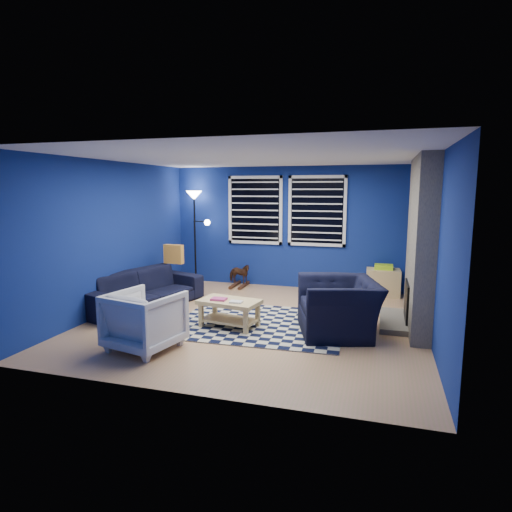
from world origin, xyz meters
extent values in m
plane|color=tan|center=(0.00, 0.00, 0.00)|extent=(5.00, 5.00, 0.00)
plane|color=white|center=(0.00, 0.00, 2.50)|extent=(5.00, 5.00, 0.00)
plane|color=navy|center=(0.00, 2.50, 1.25)|extent=(5.00, 0.00, 5.00)
plane|color=navy|center=(-2.50, 0.00, 1.25)|extent=(0.00, 5.00, 5.00)
plane|color=navy|center=(2.50, 0.00, 1.25)|extent=(0.00, 5.00, 5.00)
cube|color=gray|center=(2.37, 0.50, 1.25)|extent=(0.26, 2.00, 2.50)
cube|color=black|center=(2.23, 0.50, 0.35)|extent=(0.04, 0.70, 0.60)
cube|color=gray|center=(2.10, 0.50, 0.04)|extent=(0.50, 1.20, 0.08)
cube|color=black|center=(-0.75, 2.48, 1.60)|extent=(1.05, 0.02, 1.30)
cube|color=white|center=(-0.75, 2.47, 2.28)|extent=(1.17, 0.05, 0.06)
cube|color=white|center=(-0.75, 2.47, 0.92)|extent=(1.17, 0.05, 0.06)
cube|color=black|center=(0.55, 2.48, 1.60)|extent=(1.05, 0.02, 1.30)
cube|color=white|center=(0.55, 2.47, 2.28)|extent=(1.17, 0.05, 0.06)
cube|color=white|center=(0.55, 2.47, 0.92)|extent=(1.17, 0.05, 0.06)
cube|color=black|center=(2.45, 2.00, 1.40)|extent=(0.06, 1.00, 0.58)
cube|color=black|center=(2.42, 2.00, 1.40)|extent=(0.01, 0.92, 0.50)
cube|color=black|center=(0.10, -0.11, 0.01)|extent=(2.57, 2.09, 0.02)
imported|color=black|center=(-2.10, 0.21, 0.32)|extent=(2.34, 1.50, 0.64)
imported|color=black|center=(1.28, -0.20, 0.39)|extent=(1.44, 1.34, 0.77)
imported|color=gray|center=(-1.04, -1.51, 0.38)|extent=(0.97, 0.98, 0.76)
imported|color=#422115|center=(-1.02, 2.19, 0.28)|extent=(0.29, 0.53, 0.42)
cube|color=#DDC07C|center=(-0.29, -0.40, 0.39)|extent=(0.95, 0.64, 0.06)
cube|color=#DDC07C|center=(-0.29, -0.40, 0.12)|extent=(0.86, 0.55, 0.03)
cube|color=#AF3273|center=(-0.44, -0.45, 0.43)|extent=(0.24, 0.19, 0.03)
cube|color=silver|center=(-0.15, -0.52, 0.43)|extent=(0.20, 0.16, 0.03)
cube|color=#DDC07C|center=(-0.66, -0.60, 0.19)|extent=(0.07, 0.07, 0.35)
cube|color=#DDC07C|center=(0.08, -0.60, 0.19)|extent=(0.07, 0.07, 0.35)
cube|color=#DDC07C|center=(-0.66, -0.21, 0.19)|extent=(0.07, 0.07, 0.35)
cube|color=#DDC07C|center=(0.08, -0.21, 0.19)|extent=(0.07, 0.07, 0.35)
cube|color=#DDC07C|center=(1.89, 2.25, 0.26)|extent=(0.64, 0.45, 0.52)
cube|color=black|center=(1.89, 2.25, 0.26)|extent=(0.56, 0.40, 0.41)
cube|color=#ABE21A|center=(1.89, 2.25, 0.56)|extent=(0.35, 0.28, 0.09)
cylinder|color=black|center=(-2.04, 2.25, 0.02)|extent=(0.25, 0.25, 0.03)
cylinder|color=black|center=(-2.04, 2.25, 0.94)|extent=(0.04, 0.04, 1.86)
cone|color=white|center=(-2.04, 2.25, 1.91)|extent=(0.34, 0.34, 0.19)
sphere|color=white|center=(-1.73, 2.20, 1.34)|extent=(0.13, 0.13, 0.13)
cube|color=gold|center=(-1.95, 1.08, 0.82)|extent=(0.39, 0.14, 0.36)
camera|label=1|loc=(1.82, -6.16, 2.03)|focal=30.00mm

